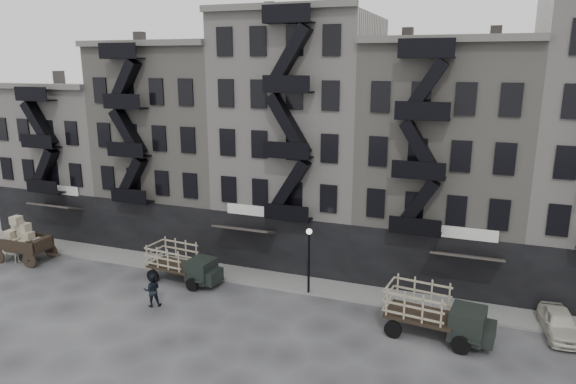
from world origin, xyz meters
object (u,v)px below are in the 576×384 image
(horse, at_px, (10,254))
(wagon, at_px, (21,235))
(stake_truck_west, at_px, (183,261))
(car_east, at_px, (559,323))
(stake_truck_east, at_px, (436,310))
(pedestrian_mid, at_px, (152,290))
(pedestrian_west, at_px, (14,245))

(horse, bearing_deg, wagon, -46.55)
(stake_truck_west, xyz_separation_m, car_east, (22.13, 1.02, -0.74))
(stake_truck_east, relative_size, car_east, 1.40)
(wagon, distance_m, car_east, 35.03)
(wagon, height_order, car_east, wagon)
(pedestrian_mid, bearing_deg, stake_truck_east, 155.31)
(wagon, bearing_deg, stake_truck_east, -2.91)
(wagon, height_order, pedestrian_west, wagon)
(car_east, distance_m, pedestrian_west, 36.28)
(pedestrian_mid, bearing_deg, horse, -40.84)
(horse, height_order, stake_truck_east, stake_truck_east)
(stake_truck_west, height_order, car_east, stake_truck_west)
(car_east, bearing_deg, wagon, 176.63)
(horse, bearing_deg, pedestrian_mid, -120.10)
(stake_truck_east, distance_m, pedestrian_west, 30.16)
(car_east, bearing_deg, stake_truck_east, -163.92)
(stake_truck_east, bearing_deg, pedestrian_west, -175.27)
(pedestrian_west, bearing_deg, horse, -100.83)
(stake_truck_east, distance_m, car_east, 6.68)
(stake_truck_west, bearing_deg, horse, -167.44)
(horse, distance_m, pedestrian_mid, 13.54)
(horse, relative_size, pedestrian_west, 0.98)
(pedestrian_west, bearing_deg, wagon, -64.70)
(stake_truck_west, relative_size, stake_truck_east, 0.91)
(pedestrian_west, bearing_deg, pedestrian_mid, -59.65)
(stake_truck_east, xyz_separation_m, pedestrian_west, (-30.14, 1.13, -0.67))
(horse, xyz_separation_m, wagon, (0.39, 0.83, 1.17))
(pedestrian_west, xyz_separation_m, pedestrian_mid, (14.29, -3.26, 0.12))
(wagon, relative_size, stake_truck_west, 0.78)
(stake_truck_east, bearing_deg, wagon, -174.53)
(stake_truck_west, xyz_separation_m, pedestrian_west, (-14.12, -0.38, -0.54))
(wagon, relative_size, stake_truck_east, 0.71)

